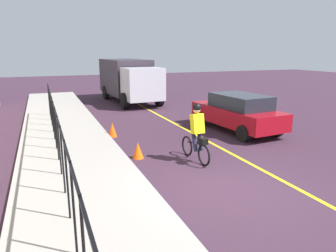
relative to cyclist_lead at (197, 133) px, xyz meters
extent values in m
plane|color=#362131|center=(-2.15, 0.18, -0.91)|extent=(80.00, 80.00, 0.00)
cube|color=yellow|center=(-2.15, -1.42, -0.91)|extent=(36.00, 0.12, 0.01)
cube|color=gray|center=(-2.15, 3.58, -0.84)|extent=(40.00, 3.20, 0.15)
cylinder|color=black|center=(-3.59, 3.98, 0.04)|extent=(0.04, 0.04, 1.60)
cylinder|color=black|center=(-2.37, 3.98, 0.04)|extent=(0.04, 0.04, 1.60)
cylinder|color=black|center=(-1.15, 3.98, 0.04)|extent=(0.04, 0.04, 1.60)
cylinder|color=black|center=(0.07, 3.98, 0.04)|extent=(0.04, 0.04, 1.60)
cylinder|color=black|center=(1.29, 3.98, 0.04)|extent=(0.04, 0.04, 1.60)
cylinder|color=black|center=(2.50, 3.98, 0.04)|extent=(0.04, 0.04, 1.60)
cylinder|color=black|center=(3.72, 3.98, 0.04)|extent=(0.04, 0.04, 1.60)
cylinder|color=black|center=(4.94, 3.98, 0.04)|extent=(0.04, 0.04, 1.60)
cylinder|color=black|center=(6.16, 3.98, 0.04)|extent=(0.04, 0.04, 1.60)
cylinder|color=black|center=(7.37, 3.98, 0.04)|extent=(0.04, 0.04, 1.60)
cylinder|color=black|center=(8.59, 3.98, 0.04)|extent=(0.04, 0.04, 1.60)
cube|color=black|center=(-1.15, 3.98, 0.79)|extent=(19.49, 0.04, 0.04)
torus|color=black|center=(0.60, 0.03, -0.58)|extent=(0.66, 0.09, 0.66)
torus|color=black|center=(-0.44, -0.02, -0.58)|extent=(0.66, 0.09, 0.66)
cube|color=black|center=(0.08, 0.00, -0.33)|extent=(0.93, 0.09, 0.24)
cylinder|color=black|center=(-0.07, 0.00, -0.18)|extent=(0.03, 0.03, 0.35)
cube|color=yellow|center=(-0.02, 0.00, 0.29)|extent=(0.36, 0.38, 0.63)
sphere|color=tan|center=(0.03, 0.00, 0.71)|extent=(0.22, 0.22, 0.22)
sphere|color=black|center=(0.03, 0.00, 0.78)|extent=(0.26, 0.26, 0.26)
cylinder|color=#191E38|center=(-0.04, 0.10, -0.23)|extent=(0.34, 0.14, 0.65)
cylinder|color=#191E38|center=(-0.03, -0.10, -0.23)|extent=(0.34, 0.14, 0.65)
cube|color=black|center=(-0.39, -0.02, -0.16)|extent=(0.25, 0.21, 0.18)
cube|color=maroon|center=(2.84, -3.36, -0.24)|extent=(4.54, 2.16, 0.70)
cube|color=#1E232D|center=(2.64, -3.38, 0.39)|extent=(2.59, 1.78, 0.56)
cylinder|color=black|center=(4.26, -2.39, -0.59)|extent=(0.66, 0.27, 0.64)
cylinder|color=black|center=(4.40, -4.08, -0.59)|extent=(0.66, 0.27, 0.64)
cylinder|color=black|center=(1.28, -2.64, -0.59)|extent=(0.66, 0.27, 0.64)
cylinder|color=black|center=(1.42, -4.33, -0.59)|extent=(0.66, 0.27, 0.64)
cube|color=#302832|center=(13.03, -1.13, 0.72)|extent=(4.89, 2.66, 2.30)
cube|color=#B8B8C7|center=(9.61, -1.32, 0.52)|extent=(1.94, 2.31, 1.90)
cylinder|color=black|center=(9.81, -2.43, -0.43)|extent=(0.98, 0.35, 0.96)
cylinder|color=black|center=(9.69, -0.19, -0.43)|extent=(0.98, 0.35, 0.96)
cylinder|color=black|center=(14.15, -2.19, -0.43)|extent=(0.98, 0.35, 0.96)
cylinder|color=black|center=(14.02, 0.05, -0.43)|extent=(0.98, 0.35, 0.96)
cone|color=#F5510E|center=(3.82, 1.80, -0.62)|extent=(0.36, 0.36, 0.59)
cone|color=#F4570D|center=(0.95, 1.60, -0.65)|extent=(0.36, 0.36, 0.51)
camera|label=1|loc=(-8.26, 4.28, 2.43)|focal=33.59mm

